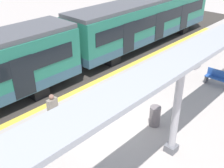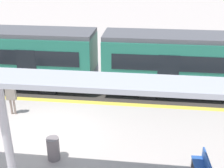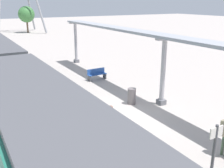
{
  "view_description": "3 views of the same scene",
  "coord_description": "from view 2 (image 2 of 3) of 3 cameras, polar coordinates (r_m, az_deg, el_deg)",
  "views": [
    {
      "loc": [
        6.9,
        -7.54,
        7.49
      ],
      "look_at": [
        -1.08,
        1.04,
        1.08
      ],
      "focal_mm": 43.57,
      "sensor_mm": 36.0,
      "label": 1
    },
    {
      "loc": [
        10.26,
        4.29,
        7.11
      ],
      "look_at": [
        -1.22,
        2.91,
        2.08
      ],
      "focal_mm": 45.68,
      "sensor_mm": 36.0,
      "label": 2
    },
    {
      "loc": [
        -6.71,
        -11.03,
        5.81
      ],
      "look_at": [
        0.05,
        0.66,
        1.55
      ],
      "focal_mm": 42.2,
      "sensor_mm": 36.0,
      "label": 3
    }
  ],
  "objects": [
    {
      "name": "ground_plane",
      "position": [
        13.2,
        -13.49,
        -9.81
      ],
      "size": [
        176.0,
        176.0,
        0.0
      ],
      "primitive_type": "plane",
      "color": "#B3A8A0"
    },
    {
      "name": "canopy_pillar_second",
      "position": [
        9.83,
        -20.36,
        -9.62
      ],
      "size": [
        1.1,
        0.44,
        3.91
      ],
      "color": "slate",
      "rests_on": "ground"
    },
    {
      "name": "trash_bin",
      "position": [
        11.42,
        -11.67,
        -12.56
      ],
      "size": [
        0.48,
        0.48,
        0.95
      ],
      "primitive_type": "cylinder",
      "color": "slate",
      "rests_on": "ground"
    },
    {
      "name": "passenger_waiting_near_edge",
      "position": [
        14.82,
        -19.54,
        -2.18
      ],
      "size": [
        0.27,
        0.5,
        1.64
      ],
      "color": "gray",
      "rests_on": "ground"
    },
    {
      "name": "trackbed",
      "position": [
        17.45,
        -7.99,
        -0.75
      ],
      "size": [
        3.2,
        44.67,
        0.01
      ],
      "primitive_type": "cube",
      "color": "#38332D",
      "rests_on": "ground"
    },
    {
      "name": "tactile_edge_strip",
      "position": [
        15.9,
        -9.57,
        -3.37
      ],
      "size": [
        0.37,
        32.67,
        0.01
      ],
      "primitive_type": "cube",
      "color": "yellow",
      "rests_on": "ground"
    }
  ]
}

